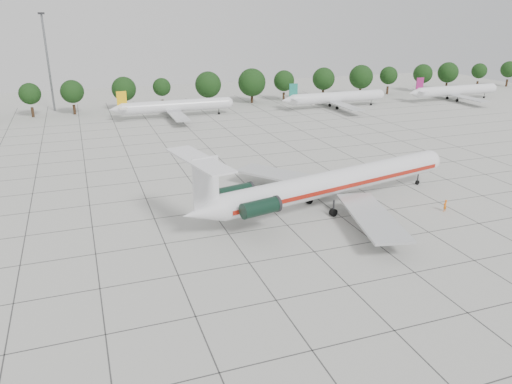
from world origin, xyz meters
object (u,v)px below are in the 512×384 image
ground_crew (445,206)px  bg_airliner_d (336,98)px  main_airliner (325,184)px  floodlight_mast (47,57)px  bg_airliner_e (455,91)px  bg_airliner_c (176,106)px

ground_crew → bg_airliner_d: size_ratio=0.06×
main_airliner → bg_airliner_d: (37.48, 66.15, -0.77)m
floodlight_mast → bg_airliner_d: bearing=-16.7°
ground_crew → floodlight_mast: size_ratio=0.07×
ground_crew → floodlight_mast: 109.38m
bg_airliner_e → floodlight_mast: (-114.41, 23.71, 11.37)m
bg_airliner_d → floodlight_mast: 78.72m
ground_crew → bg_airliner_d: 76.01m
floodlight_mast → bg_airliner_c: bearing=-34.0°
bg_airliner_d → bg_airliner_e: 39.81m
bg_airliner_c → ground_crew: bearing=-73.1°
bg_airliner_d → floodlight_mast: floodlight_mast is taller
bg_airliner_c → bg_airliner_e: same height
main_airliner → bg_airliner_e: bearing=27.7°
main_airliner → bg_airliner_d: main_airliner is taller
ground_crew → floodlight_mast: (-52.49, 95.01, 13.43)m
main_airliner → bg_airliner_c: size_ratio=1.56×
bg_airliner_d → floodlight_mast: size_ratio=1.11×
ground_crew → bg_airliner_e: bearing=-147.0°
bg_airliner_d → bg_airliner_e: same height
ground_crew → bg_airliner_c: (-22.83, 75.04, 2.05)m
floodlight_mast → main_airliner: bearing=-67.2°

